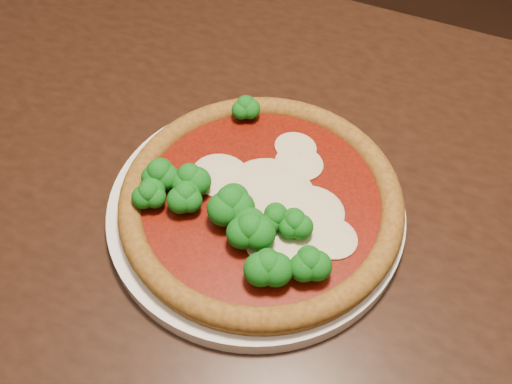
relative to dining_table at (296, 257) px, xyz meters
The scene contains 3 objects.
dining_table is the anchor object (origin of this frame).
plate 0.12m from the dining_table, 142.86° to the right, with size 0.32×0.32×0.02m, color white.
pizza 0.14m from the dining_table, 135.15° to the right, with size 0.30×0.30×0.06m.
Camera 1 is at (0.20, -0.18, 1.26)m, focal length 40.00 mm.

